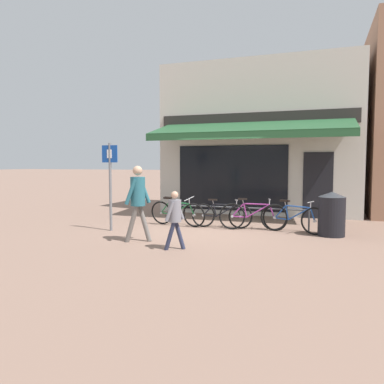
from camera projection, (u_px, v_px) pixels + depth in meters
The scene contains 11 objects.
ground_plane at pixel (206, 230), 9.86m from camera, with size 160.00×160.00×0.00m, color #846656.
shop_front at pixel (261, 140), 13.74m from camera, with size 6.79×4.84×5.24m.
bike_rack_rail at pixel (238, 210), 10.15m from camera, with size 3.79×0.04×0.57m.
bicycle_green at pixel (177, 213), 10.46m from camera, with size 1.73×0.59×0.84m.
bicycle_black at pixel (221, 215), 10.16m from camera, with size 1.66×0.52×0.80m.
bicycle_purple at pixel (253, 216), 9.83m from camera, with size 1.77×0.59×0.84m.
bicycle_blue at pixel (294, 218), 9.39m from camera, with size 1.66×0.59×0.83m.
pedestrian_adult at pixel (138, 195), 8.29m from camera, with size 0.56×0.58×1.71m.
pedestrian_child at pixel (175, 214), 7.56m from camera, with size 0.40×0.47×1.20m.
litter_bin at pixel (332, 214), 8.99m from camera, with size 0.64×0.64×1.07m.
parking_sign at pixel (110, 177), 9.64m from camera, with size 0.44×0.07×2.27m.
Camera 1 is at (2.84, -9.34, 1.76)m, focal length 35.00 mm.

